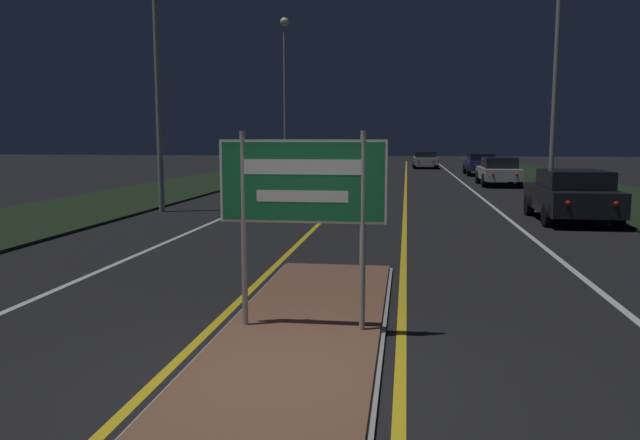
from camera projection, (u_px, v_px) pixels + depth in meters
ground_plane at (275, 387)px, 5.93m from camera, size 160.00×160.00×0.00m
median_island at (303, 332)px, 7.50m from camera, size 1.98×7.71×0.10m
verge_left at (156, 192)px, 26.86m from camera, size 5.00×100.00×0.08m
verge_right at (621, 198)px, 24.27m from camera, size 5.00×100.00×0.08m
centre_line_yellow_left at (357, 187)px, 30.64m from camera, size 0.12×70.00×0.01m
centre_line_yellow_right at (406, 187)px, 30.32m from camera, size 0.12×70.00×0.01m
lane_line_white_left at (297, 186)px, 31.05m from camera, size 0.12×70.00×0.01m
lane_line_white_right at (469, 188)px, 29.91m from camera, size 0.12×70.00×0.01m
edge_line_white_left at (238, 185)px, 31.46m from camera, size 0.10×70.00×0.01m
edge_line_white_right at (534, 188)px, 29.50m from camera, size 0.10×70.00×0.01m
highway_sign at (302, 191)px, 7.28m from camera, size 1.97×0.07×2.34m
streetlight_left_far at (285, 72)px, 40.05m from camera, size 0.56×0.56×9.99m
streetlight_right_near at (557, 36)px, 22.65m from camera, size 0.58×0.58×8.92m
car_receding_0 at (572, 195)px, 17.67m from camera, size 2.02×4.14×1.47m
car_receding_1 at (498, 171)px, 31.19m from camera, size 1.87×4.41×1.42m
car_receding_2 at (480, 163)px, 40.18m from camera, size 1.86×4.52×1.41m
car_receding_3 at (425, 159)px, 49.59m from camera, size 1.96×4.37×1.33m
car_approaching_0 at (299, 182)px, 22.29m from camera, size 1.91×4.28×1.51m
car_approaching_1 at (291, 165)px, 37.90m from camera, size 2.04×4.20×1.35m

